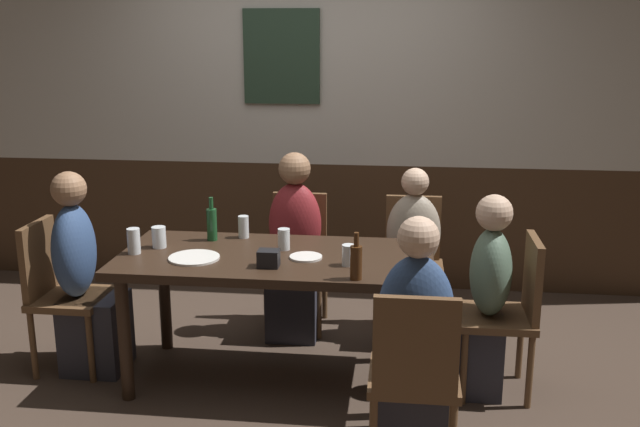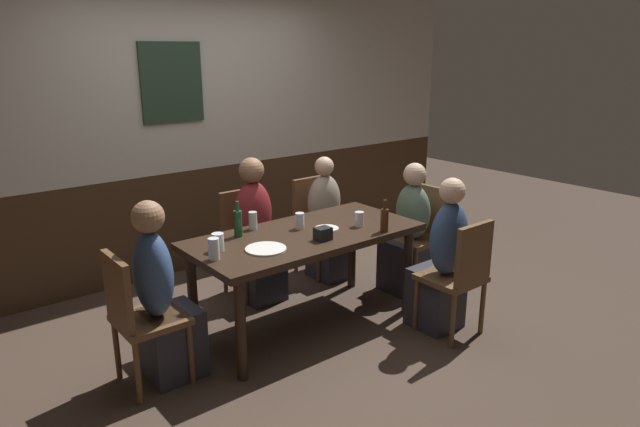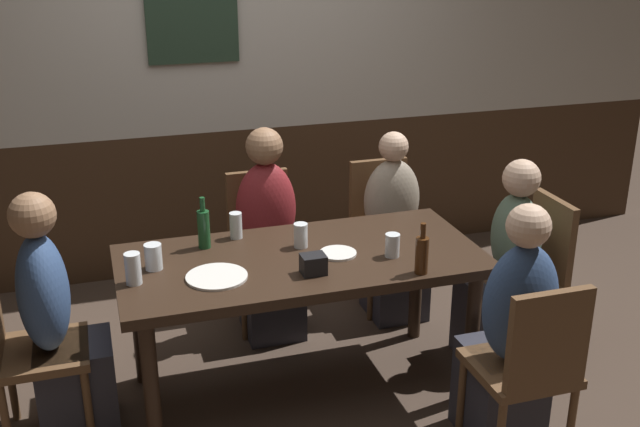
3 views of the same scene
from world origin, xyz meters
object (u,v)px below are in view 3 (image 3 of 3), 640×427
person_head_east (504,277)px  beer_glass_half (392,246)px  person_head_west (61,336)px  condiment_caddy (314,264)px  pint_glass_stout (153,258)px  person_right_far (393,240)px  chair_right_far (383,225)px  tumbler_short (236,227)px  person_right_near (510,346)px  beer_bottle_green (204,228)px  plate_white_small (338,253)px  chair_mid_far (262,239)px  chair_head_east (532,268)px  tumbler_water (301,237)px  plate_white_large (217,277)px  dining_table (301,272)px  chair_right_near (530,364)px  chair_head_west (22,342)px  beer_bottle_brown (422,254)px  person_mid_far (269,248)px

person_head_east → beer_glass_half: 0.78m
person_head_west → condiment_caddy: size_ratio=10.71×
pint_glass_stout → person_right_far: bearing=22.5°
chair_right_far → tumbler_short: bearing=-153.1°
person_right_near → pint_glass_stout: size_ratio=9.66×
beer_bottle_green → plate_white_small: size_ratio=1.45×
chair_right_far → condiment_caddy: (-0.75, -1.02, 0.29)m
chair_right_far → person_head_west: 2.04m
tumbler_short → chair_mid_far: bearing=64.1°
chair_head_east → beer_glass_half: 0.92m
chair_head_east → chair_right_far: size_ratio=1.00×
beer_glass_half → beer_bottle_green: 0.91m
tumbler_water → plate_white_large: tumbler_water is taller
dining_table → person_right_near: 1.02m
chair_right_near → chair_head_west: bearing=158.0°
tumbler_short → beer_bottle_brown: 0.97m
person_right_far → chair_head_west: bearing=-162.1°
chair_right_far → person_right_near: size_ratio=0.76×
beer_bottle_brown → beer_glass_half: bearing=104.3°
chair_right_far → beer_bottle_green: (-1.17, -0.58, 0.35)m
chair_mid_far → chair_right_near: bearing=-65.2°
beer_glass_half → tumbler_water: bearing=148.4°
person_right_near → tumbler_short: bearing=136.0°
person_right_near → plate_white_large: person_right_near is taller
person_head_west → person_head_east: size_ratio=1.06×
chair_mid_far → chair_head_east: 1.52m
beer_glass_half → condiment_caddy: 0.41m
person_mid_far → tumbler_short: 0.52m
plate_white_small → tumbler_short: bearing=140.4°
pint_glass_stout → person_right_near: bearing=-26.6°
chair_head_east → beer_glass_half: bearing=-171.4°
chair_right_near → person_head_east: 0.89m
tumbler_short → beer_glass_half: 0.79m
person_mid_far → person_right_far: (0.76, -0.00, -0.05)m
person_mid_far → pint_glass_stout: (-0.68, -0.60, 0.29)m
chair_right_near → person_head_west: (-1.87, 0.82, 0.00)m
tumbler_short → condiment_caddy: size_ratio=1.20×
chair_right_far → person_right_near: person_right_near is taller
person_right_near → plate_white_small: 0.89m
person_head_west → tumbler_water: (1.14, 0.10, 0.29)m
person_head_west → tumbler_water: size_ratio=9.77×
person_head_west → beer_bottle_brown: (1.58, -0.34, 0.33)m
dining_table → person_mid_far: 0.68m
chair_mid_far → person_head_west: bearing=-143.6°
tumbler_water → chair_mid_far: bearing=92.3°
person_head_west → beer_glass_half: person_head_west is taller
tumbler_short → person_mid_far: bearing=54.7°
chair_right_far → plate_white_large: 1.53m
chair_head_east → tumbler_short: chair_head_east is taller
pint_glass_stout → beer_bottle_green: 0.32m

